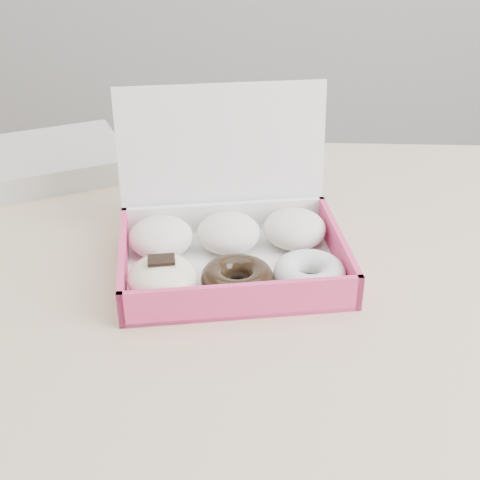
{
  "coord_description": "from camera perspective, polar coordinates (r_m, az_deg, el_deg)",
  "views": [
    {
      "loc": [
        -0.06,
        -0.7,
        1.2
      ],
      "look_at": [
        -0.09,
        -0.01,
        0.79
      ],
      "focal_mm": 50.0,
      "sensor_mm": 36.0,
      "label": 1
    }
  ],
  "objects": [
    {
      "name": "table",
      "position": [
        0.88,
        5.86,
        -6.43
      ],
      "size": [
        1.2,
        0.8,
        0.75
      ],
      "color": "tan",
      "rests_on": "ground"
    },
    {
      "name": "donut_box",
      "position": [
        0.82,
        -0.96,
        -0.25
      ],
      "size": [
        0.3,
        0.27,
        0.2
      ],
      "rotation": [
        0.0,
        0.0,
        0.17
      ],
      "color": "white",
      "rests_on": "table"
    },
    {
      "name": "newspapers",
      "position": [
        1.11,
        -16.23,
        6.52
      ],
      "size": [
        0.3,
        0.28,
        0.04
      ],
      "primitive_type": "cube",
      "rotation": [
        0.0,
        0.0,
        0.45
      ],
      "color": "beige",
      "rests_on": "table"
    }
  ]
}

